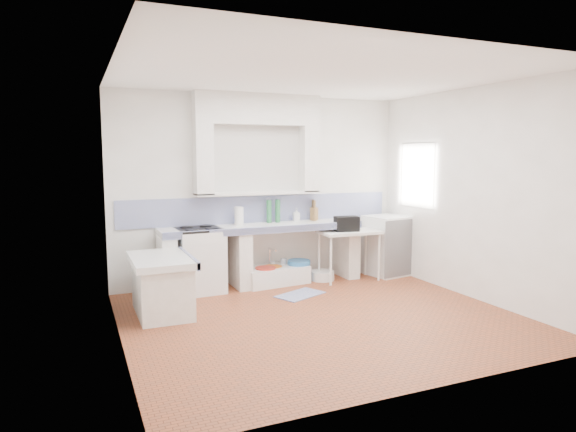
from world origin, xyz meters
name	(u,v)px	position (x,y,z in m)	size (l,w,h in m)	color
floor	(321,317)	(0.00, 0.00, 0.00)	(4.50, 4.50, 0.00)	#964727
ceiling	(323,75)	(0.00, 0.00, 2.80)	(4.50, 4.50, 0.00)	white
wall_back	(262,189)	(0.00, 2.00, 1.40)	(4.50, 4.50, 0.00)	white
wall_front	(438,220)	(0.00, -2.00, 1.40)	(4.50, 4.50, 0.00)	white
wall_left	(117,208)	(-2.25, 0.00, 1.40)	(4.50, 4.50, 0.00)	white
wall_right	(473,194)	(2.25, 0.00, 1.40)	(4.50, 4.50, 0.00)	white
alcove_mass	(258,109)	(-0.10, 1.88, 2.58)	(1.90, 0.25, 0.45)	white
window_frame	(426,175)	(2.42, 1.20, 1.60)	(0.35, 0.86, 1.06)	#3D2413
lace_valance	(419,151)	(2.28, 1.20, 1.98)	(0.01, 0.84, 0.24)	white
counter_slab	(263,227)	(-0.10, 1.70, 0.86)	(3.00, 0.60, 0.08)	white
counter_lip	(270,230)	(-0.10, 1.42, 0.86)	(3.00, 0.04, 0.10)	navy
counter_pier_left	(167,266)	(-1.50, 1.70, 0.41)	(0.20, 0.55, 0.82)	white
counter_pier_mid	(240,259)	(-0.45, 1.70, 0.41)	(0.20, 0.55, 0.82)	white
counter_pier_right	(346,250)	(1.30, 1.70, 0.41)	(0.20, 0.55, 0.82)	white
peninsula_top	(161,260)	(-1.70, 0.90, 0.66)	(0.70, 1.10, 0.08)	white
peninsula_base	(162,288)	(-1.70, 0.90, 0.31)	(0.60, 1.00, 0.62)	white
peninsula_lip	(189,258)	(-1.37, 0.90, 0.66)	(0.04, 1.10, 0.10)	navy
backsplash	(263,209)	(0.00, 1.99, 1.10)	(4.27, 0.03, 0.40)	navy
stove	(200,261)	(-1.05, 1.69, 0.44)	(0.62, 0.60, 0.87)	white
sink	(275,276)	(0.08, 1.69, 0.12)	(0.97, 0.52, 0.23)	white
side_table	(349,255)	(1.21, 1.46, 0.38)	(0.92, 0.51, 0.04)	white
fridge	(387,245)	(1.97, 1.54, 0.47)	(0.61, 0.61, 0.95)	white
bucket_red	(266,277)	(-0.10, 1.60, 0.14)	(0.30, 0.30, 0.28)	red
bucket_orange	(273,275)	(0.04, 1.69, 0.13)	(0.29, 0.29, 0.27)	orange
bucket_blue	(299,271)	(0.47, 1.67, 0.16)	(0.35, 0.35, 0.33)	#2F75B6
basin_white	(322,275)	(0.84, 1.61, 0.07)	(0.37, 0.37, 0.14)	white
water_bottle_a	(272,271)	(0.10, 1.85, 0.15)	(0.08, 0.08, 0.31)	silver
water_bottle_b	(284,269)	(0.27, 1.81, 0.17)	(0.09, 0.09, 0.34)	silver
black_bag	(347,224)	(1.16, 1.45, 0.88)	(0.36, 0.20, 0.22)	black
green_bottle_a	(269,211)	(0.05, 1.85, 1.07)	(0.08, 0.08, 0.34)	#286E3E
green_bottle_b	(278,211)	(0.19, 1.85, 1.07)	(0.08, 0.08, 0.35)	#286E3E
knife_block	(314,214)	(0.81, 1.85, 1.00)	(0.10, 0.08, 0.20)	olive
cutting_board	(314,210)	(0.80, 1.85, 1.06)	(0.02, 0.23, 0.32)	olive
paper_towel	(239,216)	(-0.43, 1.80, 1.03)	(0.13, 0.13, 0.27)	white
soap_bottle	(296,215)	(0.50, 1.84, 1.00)	(0.09, 0.09, 0.20)	white
rug	(300,295)	(0.17, 0.97, 0.01)	(0.67, 0.38, 0.01)	#384289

